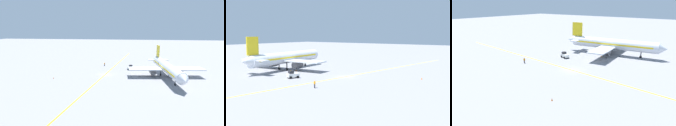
% 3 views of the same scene
% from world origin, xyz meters
% --- Properties ---
extents(ground_plane, '(400.00, 400.00, 0.00)m').
position_xyz_m(ground_plane, '(0.00, 0.00, 0.00)').
color(ground_plane, gray).
extents(apron_yellow_centreline, '(15.56, 119.09, 0.01)m').
position_xyz_m(apron_yellow_centreline, '(0.00, 0.00, 0.00)').
color(apron_yellow_centreline, yellow).
rests_on(apron_yellow_centreline, ground).
extents(airplane_at_gate, '(28.42, 35.54, 10.60)m').
position_xyz_m(airplane_at_gate, '(-23.23, 0.53, 3.71)').
color(airplane_at_gate, silver).
rests_on(airplane_at_gate, ground).
extents(baggage_tug_white, '(2.59, 3.34, 2.11)m').
position_xyz_m(baggage_tug_white, '(-9.59, -9.75, 0.90)').
color(baggage_tug_white, white).
rests_on(baggage_tug_white, ground).
extents(ground_crew_worker, '(0.55, 0.33, 1.68)m').
position_xyz_m(ground_crew_worker, '(3.04, -15.56, 0.91)').
color(ground_crew_worker, '#23232D').
rests_on(ground_crew_worker, ground).
extents(traffic_cone_near_nose, '(0.32, 0.32, 0.55)m').
position_xyz_m(traffic_cone_near_nose, '(-17.76, -0.40, 0.28)').
color(traffic_cone_near_nose, orange).
rests_on(traffic_cone_near_nose, ground).
extents(traffic_cone_mid_apron, '(0.32, 0.32, 0.55)m').
position_xyz_m(traffic_cone_mid_apron, '(17.84, 8.04, 0.28)').
color(traffic_cone_mid_apron, orange).
rests_on(traffic_cone_mid_apron, ground).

